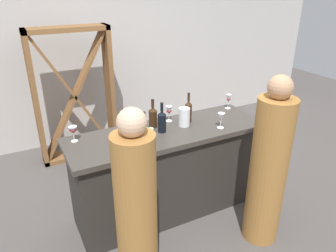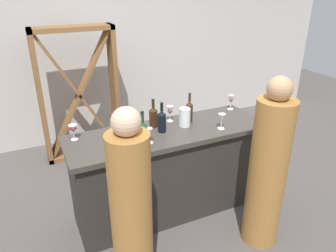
% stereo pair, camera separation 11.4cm
% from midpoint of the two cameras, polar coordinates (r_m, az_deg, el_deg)
% --- Properties ---
extents(ground_plane, '(12.00, 12.00, 0.00)m').
position_cam_midpoint_polar(ground_plane, '(3.66, -0.92, -14.37)').
color(ground_plane, '#4C4744').
extents(back_wall, '(8.00, 0.10, 2.80)m').
position_cam_midpoint_polar(back_wall, '(5.01, -12.65, 13.57)').
color(back_wall, '#BCB7B2').
rests_on(back_wall, ground).
extents(bar_counter, '(1.98, 0.65, 0.95)m').
position_cam_midpoint_polar(bar_counter, '(3.38, -0.97, -8.05)').
color(bar_counter, '#2A2723').
rests_on(bar_counter, ground).
extents(wine_rack, '(1.03, 0.28, 1.77)m').
position_cam_midpoint_polar(wine_rack, '(4.50, -16.79, 5.11)').
color(wine_rack, brown).
rests_on(wine_rack, ground).
extents(wine_bottle_leftmost_olive_green, '(0.08, 0.08, 0.34)m').
position_cam_midpoint_polar(wine_bottle_leftmost_olive_green, '(2.80, -5.32, -1.50)').
color(wine_bottle_leftmost_olive_green, '#193D1E').
rests_on(wine_bottle_leftmost_olive_green, bar_counter).
extents(wine_bottle_second_left_amber_brown, '(0.08, 0.08, 0.29)m').
position_cam_midpoint_polar(wine_bottle_second_left_amber_brown, '(3.20, -3.67, 1.64)').
color(wine_bottle_second_left_amber_brown, '#331E0F').
rests_on(wine_bottle_second_left_amber_brown, bar_counter).
extents(wine_bottle_center_near_black, '(0.08, 0.08, 0.30)m').
position_cam_midpoint_polar(wine_bottle_center_near_black, '(3.09, -2.12, 0.88)').
color(wine_bottle_center_near_black, black).
rests_on(wine_bottle_center_near_black, bar_counter).
extents(wine_bottle_second_right_amber_brown, '(0.07, 0.07, 0.31)m').
position_cam_midpoint_polar(wine_bottle_second_right_amber_brown, '(3.32, 2.61, 2.68)').
color(wine_bottle_second_right_amber_brown, '#331E0F').
rests_on(wine_bottle_second_right_amber_brown, bar_counter).
extents(wine_glass_near_left, '(0.07, 0.07, 0.16)m').
position_cam_midpoint_polar(wine_glass_near_left, '(3.21, 8.30, 1.47)').
color(wine_glass_near_left, white).
rests_on(wine_glass_near_left, bar_counter).
extents(wine_glass_near_center, '(0.07, 0.07, 0.15)m').
position_cam_midpoint_polar(wine_glass_near_center, '(2.88, -4.27, -1.30)').
color(wine_glass_near_center, white).
rests_on(wine_glass_near_center, bar_counter).
extents(wine_glass_near_right, '(0.08, 0.08, 0.15)m').
position_cam_midpoint_polar(wine_glass_near_right, '(3.05, -17.36, -0.80)').
color(wine_glass_near_right, white).
rests_on(wine_glass_near_right, bar_counter).
extents(wine_glass_far_left, '(0.07, 0.07, 0.16)m').
position_cam_midpoint_polar(wine_glass_far_left, '(3.33, -0.81, 2.65)').
color(wine_glass_far_left, white).
rests_on(wine_glass_far_left, bar_counter).
extents(wine_glass_far_center, '(0.07, 0.07, 0.17)m').
position_cam_midpoint_polar(wine_glass_far_center, '(3.72, 9.71, 4.73)').
color(wine_glass_far_center, white).
rests_on(wine_glass_far_center, bar_counter).
extents(water_pitcher, '(0.11, 0.11, 0.19)m').
position_cam_midpoint_polar(water_pitcher, '(3.23, 1.85, 1.59)').
color(water_pitcher, silver).
rests_on(water_pitcher, bar_counter).
extents(person_left_guest, '(0.37, 0.37, 1.61)m').
position_cam_midpoint_polar(person_left_guest, '(3.03, 16.15, -7.26)').
color(person_left_guest, '#9E6B33').
rests_on(person_left_guest, ground).
extents(person_center_guest, '(0.40, 0.40, 1.55)m').
position_cam_midpoint_polar(person_center_guest, '(2.49, -6.94, -14.88)').
color(person_center_guest, '#9E6B33').
rests_on(person_center_guest, ground).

